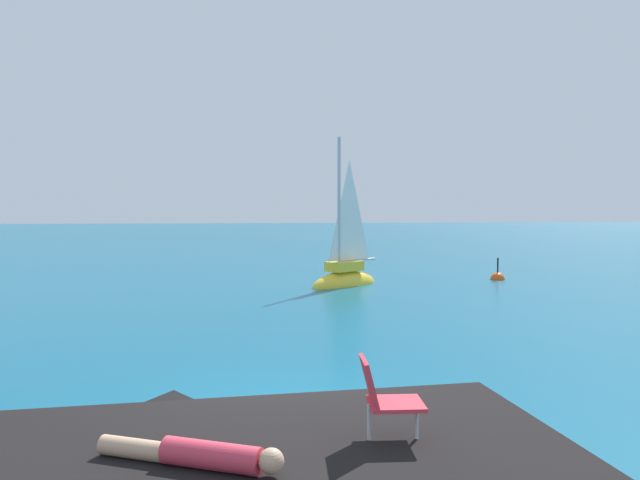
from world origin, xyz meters
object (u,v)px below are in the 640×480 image
object	(u,v)px
person_sunbather	(198,454)
beach_chair	(384,395)
marker_buoy	(498,279)
sailboat_near	(345,277)

from	to	relation	value
person_sunbather	beach_chair	size ratio (longest dim) A/B	2.09
person_sunbather	marker_buoy	bearing A→B (deg)	-94.90
marker_buoy	beach_chair	bearing A→B (deg)	-113.99
sailboat_near	person_sunbather	xyz separation A→B (m)	(-3.56, -17.25, 0.53)
sailboat_near	marker_buoy	size ratio (longest dim) A/B	5.16
person_sunbather	sailboat_near	bearing A→B (deg)	-78.75
beach_chair	marker_buoy	xyz separation A→B (m)	(7.95, 17.85, -1.16)
sailboat_near	marker_buoy	bearing A→B (deg)	151.14
beach_chair	person_sunbather	bearing A→B (deg)	-162.36
beach_chair	marker_buoy	world-z (taller)	beach_chair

